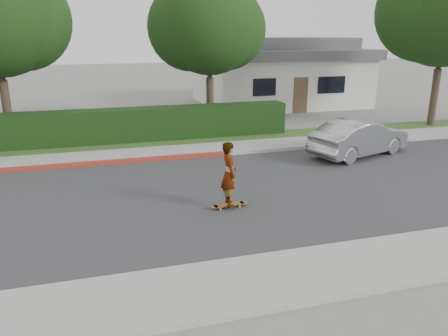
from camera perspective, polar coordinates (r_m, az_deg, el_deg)
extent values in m
plane|color=slate|center=(13.12, 1.62, -3.24)|extent=(120.00, 120.00, 0.00)
cube|color=#2D2D30|center=(13.12, 1.62, -3.22)|extent=(60.00, 8.00, 0.01)
cube|color=#9E9E99|center=(9.61, 9.20, -11.03)|extent=(60.00, 0.20, 0.15)
cube|color=gray|center=(8.92, 11.70, -13.68)|extent=(60.00, 1.60, 0.12)
cube|color=#9E9E99|center=(16.86, -2.61, 1.69)|extent=(60.00, 0.20, 0.15)
cube|color=maroon|center=(16.48, -19.76, 0.31)|extent=(12.00, 0.21, 0.15)
cube|color=gray|center=(17.71, -3.30, 2.39)|extent=(60.00, 1.60, 0.12)
cube|color=#2D4C1E|center=(19.23, -4.37, 3.54)|extent=(60.00, 1.60, 0.10)
cube|color=black|center=(19.30, -13.57, 5.29)|extent=(15.00, 1.00, 1.50)
cylinder|color=#33261C|center=(20.80, -26.42, 6.49)|extent=(0.36, 0.36, 2.70)
cylinder|color=#33261C|center=(20.58, -27.18, 12.02)|extent=(0.24, 0.24, 2.25)
sphere|color=black|center=(20.70, -25.17, 17.12)|extent=(4.16, 4.16, 4.16)
cylinder|color=#33261C|center=(21.62, -1.84, 8.38)|extent=(0.36, 0.36, 2.52)
cylinder|color=#33261C|center=(21.41, -1.89, 13.38)|extent=(0.24, 0.24, 2.10)
sphere|color=black|center=(21.36, -1.94, 18.44)|extent=(4.80, 4.80, 4.80)
sphere|color=black|center=(21.57, -4.38, 17.86)|extent=(4.08, 4.08, 4.08)
sphere|color=black|center=(21.89, 0.26, 17.64)|extent=(3.84, 3.84, 3.84)
cylinder|color=#33261C|center=(24.61, 25.73, 8.21)|extent=(0.36, 0.36, 2.88)
cylinder|color=#33261C|center=(24.43, 26.40, 13.20)|extent=(0.24, 0.24, 2.40)
sphere|color=black|center=(24.44, 27.10, 18.22)|extent=(5.60, 5.60, 5.60)
sphere|color=black|center=(24.21, 24.91, 18.04)|extent=(4.76, 4.76, 4.76)
cube|color=beige|center=(30.25, 7.00, 11.26)|extent=(10.00, 8.00, 3.00)
cube|color=#4C4C51|center=(30.12, 7.13, 14.67)|extent=(10.60, 8.60, 0.60)
cube|color=#4C4C51|center=(30.10, 7.17, 15.81)|extent=(8.40, 6.40, 0.80)
cube|color=black|center=(25.60, 5.31, 10.47)|extent=(1.40, 0.06, 1.00)
cube|color=black|center=(27.45, 13.85, 10.51)|extent=(1.80, 0.06, 1.00)
cube|color=brown|center=(26.59, 9.96, 9.34)|extent=(0.90, 0.06, 2.10)
cylinder|color=gold|center=(11.82, -0.48, -5.41)|extent=(0.06, 0.04, 0.06)
cylinder|color=gold|center=(11.96, -0.75, -5.13)|extent=(0.06, 0.04, 0.06)
cylinder|color=gold|center=(12.02, 2.07, -5.03)|extent=(0.06, 0.04, 0.06)
cylinder|color=gold|center=(12.15, 1.78, -4.76)|extent=(0.06, 0.04, 0.06)
cube|color=silver|center=(11.88, -0.61, -5.09)|extent=(0.06, 0.17, 0.02)
cube|color=silver|center=(12.07, 1.93, -4.72)|extent=(0.06, 0.17, 0.02)
cube|color=brown|center=(11.96, 0.67, -4.81)|extent=(0.87, 0.28, 0.02)
cylinder|color=brown|center=(11.82, -1.26, -5.08)|extent=(0.23, 0.23, 0.02)
cylinder|color=brown|center=(12.12, 2.55, -4.53)|extent=(0.23, 0.23, 0.02)
imported|color=white|center=(11.66, 0.68, -0.77)|extent=(0.45, 0.66, 1.75)
imported|color=#A9ABB0|center=(17.72, 17.28, 3.80)|extent=(4.55, 2.77, 1.42)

